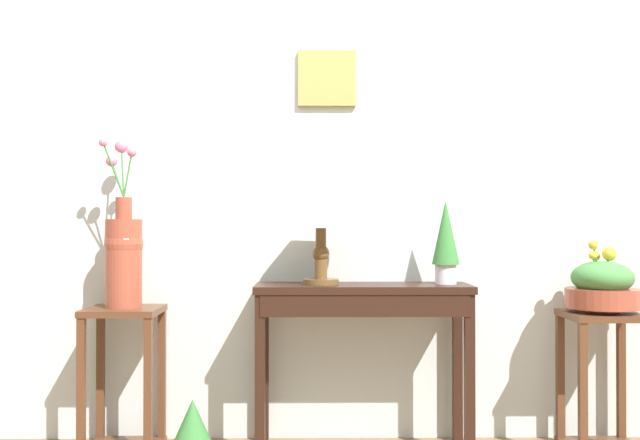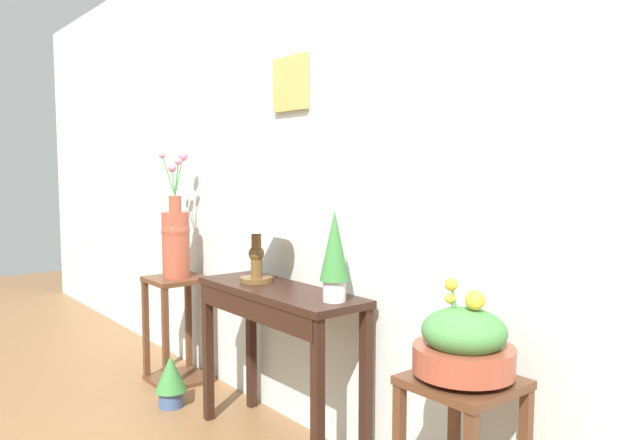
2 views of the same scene
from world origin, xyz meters
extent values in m
cube|color=silver|center=(0.00, 1.37, 1.40)|extent=(9.00, 0.10, 2.80)
cube|color=tan|center=(-0.18, 1.31, 1.80)|extent=(0.29, 0.02, 0.28)
cube|color=#60AB78|center=(-0.18, 1.30, 1.80)|extent=(0.23, 0.01, 0.22)
cube|color=black|center=(-0.02, 1.11, 0.77)|extent=(1.02, 0.34, 0.03)
cube|color=black|center=(-0.02, 0.96, 0.70)|extent=(0.95, 0.03, 0.10)
cube|color=black|center=(-0.49, 0.97, 0.38)|extent=(0.04, 0.04, 0.75)
cube|color=black|center=(0.46, 0.97, 0.38)|extent=(0.05, 0.04, 0.75)
cube|color=black|center=(-0.49, 1.25, 0.38)|extent=(0.04, 0.04, 0.75)
cube|color=black|center=(0.46, 1.25, 0.38)|extent=(0.05, 0.04, 0.75)
cylinder|color=brown|center=(-0.21, 1.11, 0.80)|extent=(0.17, 0.17, 0.02)
cylinder|color=brown|center=(-0.21, 1.11, 0.87)|extent=(0.06, 0.06, 0.12)
sphere|color=brown|center=(-0.21, 1.11, 0.93)|extent=(0.08, 0.08, 0.08)
cylinder|color=brown|center=(-0.21, 1.11, 1.00)|extent=(0.05, 0.05, 0.12)
cone|color=white|center=(-0.21, 1.11, 1.16)|extent=(0.32, 0.32, 0.20)
cylinder|color=silver|center=(0.38, 1.13, 0.84)|extent=(0.10, 0.10, 0.09)
cone|color=#387A38|center=(0.38, 1.13, 1.04)|extent=(0.13, 0.13, 0.31)
cube|color=#56331E|center=(-1.14, 1.11, 0.67)|extent=(0.35, 0.35, 0.03)
cube|color=#56331E|center=(-1.29, 0.95, 0.34)|extent=(0.04, 0.03, 0.62)
cube|color=#56331E|center=(-0.99, 0.95, 0.34)|extent=(0.04, 0.03, 0.62)
cube|color=#56331E|center=(-1.29, 1.26, 0.34)|extent=(0.04, 0.04, 0.62)
cube|color=#56331E|center=(-0.99, 1.26, 0.34)|extent=(0.04, 0.04, 0.62)
cylinder|color=#9E4733|center=(-1.14, 1.11, 0.89)|extent=(0.17, 0.17, 0.41)
sphere|color=#9E4733|center=(-1.14, 1.11, 0.98)|extent=(0.18, 0.18, 0.18)
cylinder|color=#9E4733|center=(-1.14, 1.11, 1.15)|extent=(0.08, 0.08, 0.10)
cylinder|color=#387A38|center=(-1.16, 1.14, 1.32)|extent=(0.04, 0.08, 0.25)
sphere|color=pink|center=(-1.17, 1.18, 1.45)|extent=(0.06, 0.06, 0.06)
cylinder|color=#387A38|center=(-1.13, 1.11, 1.31)|extent=(0.04, 0.02, 0.22)
sphere|color=pink|center=(-1.11, 1.12, 1.41)|extent=(0.05, 0.05, 0.05)
cylinder|color=#387A38|center=(-1.17, 1.11, 1.29)|extent=(0.07, 0.02, 0.18)
sphere|color=pink|center=(-1.21, 1.12, 1.37)|extent=(0.05, 0.05, 0.05)
cylinder|color=#387A38|center=(-1.19, 1.08, 1.33)|extent=(0.10, 0.05, 0.26)
sphere|color=pink|center=(-1.23, 1.06, 1.45)|extent=(0.04, 0.04, 0.04)
cube|color=#56331E|center=(1.11, 1.08, 0.64)|extent=(0.35, 0.35, 0.03)
cube|color=#56331E|center=(0.96, 0.93, 0.33)|extent=(0.03, 0.03, 0.60)
cube|color=#56331E|center=(0.96, 1.23, 0.33)|extent=(0.03, 0.04, 0.60)
cube|color=#56331E|center=(1.26, 1.23, 0.33)|extent=(0.04, 0.04, 0.60)
cylinder|color=#9E4733|center=(1.11, 1.08, 0.67)|extent=(0.15, 0.15, 0.02)
cylinder|color=#9E4733|center=(1.11, 1.08, 0.72)|extent=(0.34, 0.34, 0.09)
ellipsoid|color=#478442|center=(1.11, 1.08, 0.82)|extent=(0.29, 0.29, 0.16)
cylinder|color=#478442|center=(1.13, 1.09, 0.85)|extent=(0.05, 0.02, 0.16)
sphere|color=gold|center=(1.15, 1.09, 0.93)|extent=(0.07, 0.07, 0.07)
cylinder|color=#478442|center=(1.09, 1.08, 0.85)|extent=(0.06, 0.02, 0.16)
sphere|color=gold|center=(1.06, 1.07, 0.93)|extent=(0.04, 0.04, 0.04)
cylinder|color=#478442|center=(1.11, 1.11, 0.85)|extent=(0.02, 0.07, 0.15)
sphere|color=gold|center=(1.10, 1.15, 0.92)|extent=(0.05, 0.05, 0.05)
cylinder|color=#478442|center=(1.09, 1.08, 0.87)|extent=(0.06, 0.02, 0.21)
sphere|color=gold|center=(1.06, 1.07, 0.98)|extent=(0.04, 0.04, 0.04)
cone|color=#387A38|center=(-0.78, 0.89, 0.20)|extent=(0.18, 0.18, 0.20)
camera|label=1|loc=(-0.25, -2.34, 1.06)|focal=41.00mm
camera|label=2|loc=(2.33, -0.52, 1.37)|focal=33.33mm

